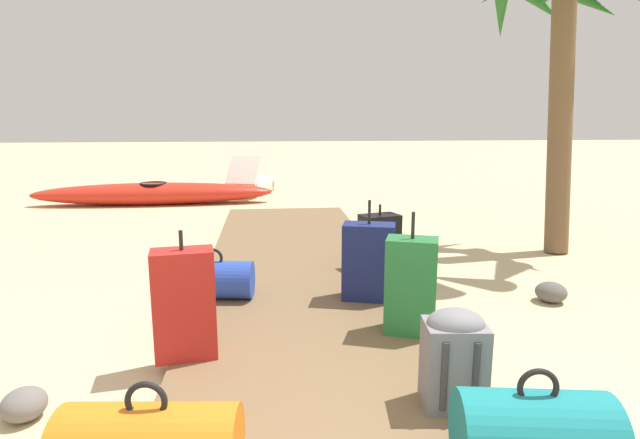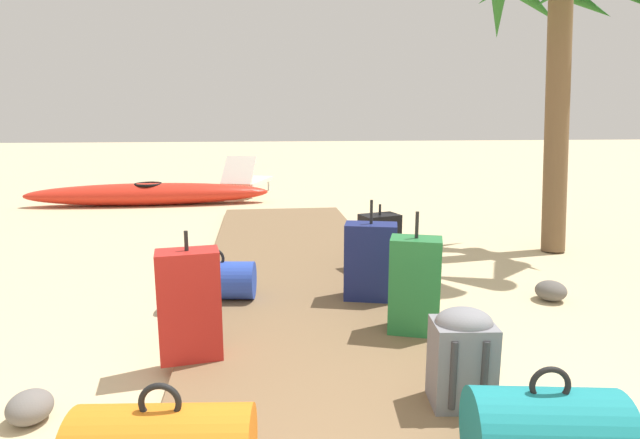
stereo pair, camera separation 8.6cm
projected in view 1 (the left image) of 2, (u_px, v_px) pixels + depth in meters
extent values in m
plane|color=#D1BA8C|center=(306.00, 315.00, 4.06)|extent=(60.00, 60.00, 0.00)
cube|color=brown|center=(300.00, 281.00, 4.78)|extent=(1.79, 7.41, 0.08)
torus|color=black|center=(146.00, 401.00, 1.94)|extent=(0.17, 0.04, 0.16)
cube|color=navy|center=(368.00, 262.00, 4.15)|extent=(0.46, 0.33, 0.62)
cylinder|color=black|center=(369.00, 212.00, 4.08)|extent=(0.02, 0.02, 0.19)
cylinder|color=#2847B7|center=(214.00, 280.00, 4.20)|extent=(0.67, 0.38, 0.31)
torus|color=black|center=(213.00, 258.00, 4.17)|extent=(0.17, 0.04, 0.16)
cube|color=#237538|center=(411.00, 286.00, 3.50)|extent=(0.40, 0.32, 0.66)
cylinder|color=black|center=(413.00, 225.00, 3.41)|extent=(0.02, 0.02, 0.18)
cube|color=slate|center=(454.00, 365.00, 2.61)|extent=(0.33, 0.27, 0.44)
ellipsoid|color=slate|center=(456.00, 324.00, 2.57)|extent=(0.31, 0.26, 0.15)
cylinder|color=#3A3A3D|center=(444.00, 376.00, 2.49)|extent=(0.04, 0.04, 0.36)
cylinder|color=#3A3A3D|center=(476.00, 376.00, 2.49)|extent=(0.04, 0.04, 0.36)
cube|color=red|center=(184.00, 304.00, 3.13)|extent=(0.40, 0.26, 0.68)
cylinder|color=black|center=(181.00, 240.00, 3.05)|extent=(0.02, 0.02, 0.12)
cube|color=black|center=(379.00, 241.00, 5.06)|extent=(0.42, 0.33, 0.53)
cylinder|color=black|center=(380.00, 210.00, 5.00)|extent=(0.02, 0.02, 0.10)
cylinder|color=#197A7F|center=(534.00, 438.00, 2.06)|extent=(0.66, 0.47, 0.38)
torus|color=black|center=(538.00, 388.00, 2.02)|extent=(0.17, 0.05, 0.16)
cylinder|color=brown|center=(560.00, 114.00, 5.80)|extent=(0.26, 0.58, 3.17)
cube|color=white|center=(254.00, 181.00, 10.47)|extent=(1.00, 1.52, 0.08)
cube|color=white|center=(243.00, 170.00, 9.84)|extent=(0.71, 0.61, 0.53)
cylinder|color=silver|center=(252.00, 185.00, 11.08)|extent=(0.04, 0.04, 0.22)
cylinder|color=silver|center=(273.00, 185.00, 10.99)|extent=(0.04, 0.04, 0.22)
cylinder|color=silver|center=(233.00, 192.00, 10.01)|extent=(0.04, 0.04, 0.22)
cylinder|color=silver|center=(256.00, 193.00, 9.91)|extent=(0.04, 0.04, 0.22)
ellipsoid|color=red|center=(154.00, 194.00, 9.22)|extent=(4.25, 0.75, 0.39)
torus|color=black|center=(153.00, 184.00, 9.18)|extent=(0.50, 0.50, 0.05)
ellipsoid|color=#5B5651|center=(551.00, 292.00, 4.35)|extent=(0.35, 0.35, 0.17)
ellipsoid|color=slate|center=(24.00, 404.00, 2.65)|extent=(0.22, 0.24, 0.16)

